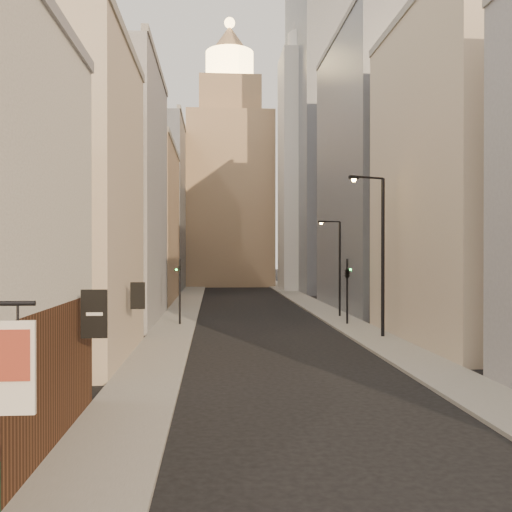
{
  "coord_description": "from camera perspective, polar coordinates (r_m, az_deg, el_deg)",
  "views": [
    {
      "loc": [
        -3.62,
        -3.81,
        5.49
      ],
      "look_at": [
        -1.69,
        22.36,
        5.32
      ],
      "focal_mm": 40.0,
      "sensor_mm": 36.0,
      "label": 1
    }
  ],
  "objects": [
    {
      "name": "traffic_light_right",
      "position": [
        43.19,
        9.11,
        -1.85
      ],
      "size": [
        0.65,
        0.64,
        5.0
      ],
      "rotation": [
        0.0,
        0.0,
        3.02
      ],
      "color": "black",
      "rests_on": "ground"
    },
    {
      "name": "highrise",
      "position": [
        86.99,
        10.6,
        13.77
      ],
      "size": [
        21.0,
        23.0,
        51.2
      ],
      "color": "gray",
      "rests_on": "ground"
    },
    {
      "name": "traffic_light_left",
      "position": [
        42.81,
        -7.64,
        -2.24
      ],
      "size": [
        0.6,
        0.54,
        5.0
      ],
      "rotation": [
        0.0,
        0.0,
        3.56
      ],
      "color": "black",
      "rests_on": "ground"
    },
    {
      "name": "right_bldg_beige",
      "position": [
        37.51,
        20.6,
        7.25
      ],
      "size": [
        8.0,
        16.0,
        20.0
      ],
      "primitive_type": "cube",
      "color": "#BFAA8F",
      "rests_on": "ground"
    },
    {
      "name": "streetlamp_far",
      "position": [
        48.15,
        8.16,
        -0.66
      ],
      "size": [
        2.04,
        0.85,
        8.11
      ],
      "rotation": [
        0.0,
        0.0,
        0.33
      ],
      "color": "black",
      "rests_on": "ground"
    },
    {
      "name": "white_tower",
      "position": [
        83.96,
        5.24,
        9.36
      ],
      "size": [
        8.0,
        8.0,
        41.5
      ],
      "color": "silver",
      "rests_on": "ground"
    },
    {
      "name": "streetlamp_mid",
      "position": [
        36.96,
        12.25,
        0.93
      ],
      "size": [
        2.55,
        1.2,
        10.25
      ],
      "rotation": [
        0.0,
        0.0,
        0.39
      ],
      "color": "black",
      "rests_on": "ground"
    },
    {
      "name": "clock_tower",
      "position": [
        96.61,
        -2.65,
        7.59
      ],
      "size": [
        14.0,
        14.0,
        44.9
      ],
      "color": "tan",
      "rests_on": "ground"
    },
    {
      "name": "left_bldg_beige",
      "position": [
        31.07,
        -19.93,
        4.98
      ],
      "size": [
        8.0,
        12.0,
        16.0
      ],
      "primitive_type": "cube",
      "color": "#BFAA8F",
      "rests_on": "ground"
    },
    {
      "name": "left_bldg_grey",
      "position": [
        46.79,
        -14.59,
        5.89
      ],
      "size": [
        8.0,
        16.0,
        20.0
      ],
      "primitive_type": "cube",
      "color": "gray",
      "rests_on": "ground"
    },
    {
      "name": "sidewalk_left",
      "position": [
        59.13,
        -7.02,
        -4.89
      ],
      "size": [
        3.0,
        140.0,
        0.15
      ],
      "primitive_type": "cube",
      "color": "gray",
      "rests_on": "ground"
    },
    {
      "name": "left_bldg_wingrid",
      "position": [
        84.48,
        -9.93,
        4.79
      ],
      "size": [
        8.0,
        20.0,
        24.0
      ],
      "primitive_type": "cube",
      "color": "gray",
      "rests_on": "ground"
    },
    {
      "name": "left_bldg_tan",
      "position": [
        64.43,
        -11.7,
        3.04
      ],
      "size": [
        8.0,
        18.0,
        17.0
      ],
      "primitive_type": "cube",
      "color": "tan",
      "rests_on": "ground"
    },
    {
      "name": "sidewalk_right",
      "position": [
        59.92,
        5.54,
        -4.82
      ],
      "size": [
        3.0,
        140.0,
        0.15
      ],
      "primitive_type": "cube",
      "color": "gray",
      "rests_on": "ground"
    },
    {
      "name": "right_bldg_wingrid",
      "position": [
        56.53,
        11.98,
        8.0
      ],
      "size": [
        8.0,
        20.0,
        26.0
      ],
      "primitive_type": "cube",
      "color": "gray",
      "rests_on": "ground"
    }
  ]
}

